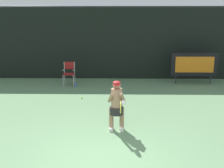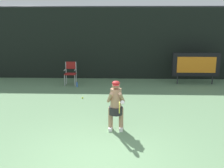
{
  "view_description": "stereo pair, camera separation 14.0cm",
  "coord_description": "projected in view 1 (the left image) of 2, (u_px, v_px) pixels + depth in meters",
  "views": [
    {
      "loc": [
        0.4,
        -5.51,
        3.17
      ],
      "look_at": [
        0.23,
        3.02,
        1.05
      ],
      "focal_mm": 43.98,
      "sensor_mm": 36.0,
      "label": 1
    },
    {
      "loc": [
        0.54,
        -5.51,
        3.17
      ],
      "look_at": [
        0.23,
        3.02,
        1.05
      ],
      "focal_mm": 43.98,
      "sensor_mm": 36.0,
      "label": 2
    }
  ],
  "objects": [
    {
      "name": "scoreboard",
      "position": [
        194.0,
        64.0,
        12.98
      ],
      "size": [
        2.2,
        0.21,
        1.5
      ],
      "color": "black",
      "rests_on": "ground"
    },
    {
      "name": "umpire_chair",
      "position": [
        69.0,
        72.0,
        12.85
      ],
      "size": [
        0.52,
        0.44,
        1.08
      ],
      "color": "#B7B7BC",
      "rests_on": "ground"
    },
    {
      "name": "tennis_player",
      "position": [
        117.0,
        104.0,
        7.69
      ],
      "size": [
        0.52,
        0.59,
        1.44
      ],
      "color": "white",
      "rests_on": "ground"
    },
    {
      "name": "water_bottle",
      "position": [
        76.0,
        85.0,
        12.54
      ],
      "size": [
        0.07,
        0.07,
        0.27
      ],
      "color": "#3C6ABE",
      "rests_on": "ground"
    },
    {
      "name": "backdrop_screen",
      "position": [
        110.0,
        44.0,
        13.93
      ],
      "size": [
        18.0,
        0.12,
        3.66
      ],
      "color": "black",
      "rests_on": "ground"
    },
    {
      "name": "tennis_ball_loose",
      "position": [
        82.0,
        98.0,
        10.8
      ],
      "size": [
        0.07,
        0.07,
        0.07
      ],
      "color": "#CCDB3D",
      "rests_on": "ground"
    },
    {
      "name": "ground",
      "position": [
        99.0,
        167.0,
        5.94
      ],
      "size": [
        18.0,
        22.0,
        0.03
      ],
      "color": "#60865C"
    },
    {
      "name": "tennis_racket",
      "position": [
        121.0,
        107.0,
        7.05
      ],
      "size": [
        0.03,
        0.6,
        0.31
      ],
      "rotation": [
        0.0,
        0.0,
        -0.11
      ],
      "color": "black"
    }
  ]
}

